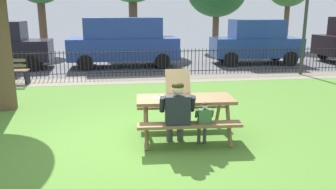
% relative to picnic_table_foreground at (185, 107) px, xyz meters
% --- Properties ---
extents(ground, '(28.00, 10.56, 0.02)m').
position_rel_picnic_table_foreground_xyz_m(ground, '(-0.98, 1.16, -0.61)').
color(ground, '#4D7C2D').
extents(cobblestone_walkway, '(28.00, 1.40, 0.01)m').
position_rel_picnic_table_foreground_xyz_m(cobblestone_walkway, '(-0.98, 5.74, -0.60)').
color(cobblestone_walkway, gray).
extents(street_asphalt, '(28.00, 6.40, 0.01)m').
position_rel_picnic_table_foreground_xyz_m(street_asphalt, '(-0.98, 9.64, -0.60)').
color(street_asphalt, '#515154').
extents(picnic_table_foreground, '(1.88, 1.57, 0.79)m').
position_rel_picnic_table_foreground_xyz_m(picnic_table_foreground, '(0.00, 0.00, 0.00)').
color(picnic_table_foreground, brown).
rests_on(picnic_table_foreground, ground).
extents(pizza_box_open, '(0.49, 0.60, 0.49)m').
position_rel_picnic_table_foreground_xyz_m(pizza_box_open, '(-0.11, 0.07, 0.27)').
color(pizza_box_open, tan).
rests_on(pizza_box_open, picnic_table_foreground).
extents(pizza_slice_on_table, '(0.24, 0.24, 0.02)m').
position_rel_picnic_table_foreground_xyz_m(pizza_slice_on_table, '(-0.48, 0.11, 0.18)').
color(pizza_slice_on_table, '#F8D467').
rests_on(pizza_slice_on_table, picnic_table_foreground).
extents(adult_at_table, '(0.62, 0.61, 1.19)m').
position_rel_picnic_table_foreground_xyz_m(adult_at_table, '(-0.23, -0.49, 0.06)').
color(adult_at_table, '#4B4B4B').
rests_on(adult_at_table, ground).
extents(child_at_table, '(0.33, 0.32, 0.84)m').
position_rel_picnic_table_foreground_xyz_m(child_at_table, '(0.23, -0.54, -0.09)').
color(child_at_table, '#414141').
rests_on(child_at_table, ground).
extents(iron_fence_streetside, '(20.82, 0.03, 0.98)m').
position_rel_picnic_table_foreground_xyz_m(iron_fence_streetside, '(-0.98, 6.44, -0.10)').
color(iron_fence_streetside, black).
rests_on(iron_fence_streetside, ground).
extents(park_bench_left, '(1.62, 0.54, 0.85)m').
position_rel_picnic_table_foreground_xyz_m(park_bench_left, '(-5.00, 5.60, -0.18)').
color(park_bench_left, brown).
rests_on(park_bench_left, ground).
extents(parked_car_center, '(4.62, 1.99, 2.08)m').
position_rel_picnic_table_foreground_xyz_m(parked_car_center, '(-1.01, 8.76, 0.50)').
color(parked_car_center, '#223D92').
rests_on(parked_car_center, ground).
extents(parked_car_right, '(3.99, 2.01, 1.98)m').
position_rel_picnic_table_foreground_xyz_m(parked_car_right, '(4.91, 8.76, 0.41)').
color(parked_car_right, navy).
rests_on(parked_car_right, ground).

